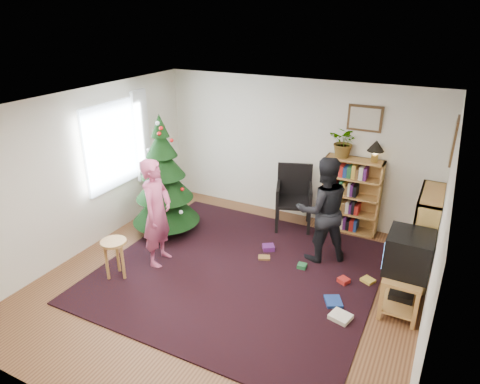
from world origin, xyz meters
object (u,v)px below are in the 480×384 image
at_px(picture_right, 454,141).
at_px(bookshelf_right, 424,235).
at_px(picture_back, 365,118).
at_px(potted_plant, 345,142).
at_px(tv_stand, 403,285).
at_px(person_by_chair, 323,210).
at_px(bookshelf_back, 351,195).
at_px(person_standing, 157,213).
at_px(table_lamp, 376,147).
at_px(christmas_tree, 164,185).
at_px(crt_tv, 409,253).
at_px(stool, 114,249).
at_px(armchair, 296,194).

distance_m(picture_right, bookshelf_right, 1.34).
relative_size(picture_back, potted_plant, 1.06).
distance_m(picture_back, bookshelf_right, 2.05).
distance_m(tv_stand, person_by_chair, 1.53).
height_order(picture_right, bookshelf_back, picture_right).
distance_m(picture_back, bookshelf_back, 1.29).
bearing_deg(person_by_chair, potted_plant, -122.81).
relative_size(person_standing, table_lamp, 4.61).
bearing_deg(christmas_tree, crt_tv, -4.45).
bearing_deg(picture_back, christmas_tree, -150.30).
bearing_deg(person_by_chair, stool, 2.42).
bearing_deg(armchair, bookshelf_right, -37.56).
xyz_separation_m(christmas_tree, stool, (0.18, -1.46, -0.40)).
bearing_deg(person_standing, tv_stand, -90.47).
height_order(stool, person_standing, person_standing).
bearing_deg(crt_tv, stool, -162.71).
distance_m(person_standing, potted_plant, 3.21).
xyz_separation_m(armchair, person_by_chair, (0.72, -0.88, 0.23)).
relative_size(picture_back, bookshelf_right, 0.42).
bearing_deg(christmas_tree, stool, -82.89).
bearing_deg(crt_tv, bookshelf_back, 122.14).
relative_size(bookshelf_right, person_by_chair, 0.79).
xyz_separation_m(picture_right, armchair, (-2.27, 0.35, -1.35)).
bearing_deg(christmas_tree, person_standing, -60.01).
relative_size(bookshelf_back, armchair, 1.19).
xyz_separation_m(stool, person_by_chair, (2.43, 1.81, 0.36)).
distance_m(potted_plant, table_lamp, 0.50).
relative_size(stool, potted_plant, 1.15).
xyz_separation_m(christmas_tree, bookshelf_back, (2.78, 1.48, -0.19)).
height_order(bookshelf_right, crt_tv, bookshelf_right).
bearing_deg(tv_stand, picture_back, 119.16).
relative_size(picture_right, bookshelf_back, 0.46).
bearing_deg(potted_plant, stool, -129.18).
xyz_separation_m(person_by_chair, table_lamp, (0.47, 1.13, 0.72)).
distance_m(picture_right, person_standing, 4.21).
bearing_deg(person_standing, stool, 144.41).
xyz_separation_m(tv_stand, potted_plant, (-1.32, 1.78, 1.24)).
bearing_deg(tv_stand, bookshelf_right, 81.95).
distance_m(picture_back, person_standing, 3.58).
distance_m(crt_tv, armchair, 2.54).
relative_size(christmas_tree, potted_plant, 3.97).
xyz_separation_m(christmas_tree, person_standing, (0.49, -0.84, -0.03)).
distance_m(person_standing, table_lamp, 3.55).
bearing_deg(picture_right, stool, -149.40).
xyz_separation_m(bookshelf_right, person_standing, (-3.54, -1.39, 0.16)).
distance_m(tv_stand, crt_tv, 0.48).
bearing_deg(bookshelf_right, picture_back, 48.04).
bearing_deg(armchair, crt_tv, -57.03).
bearing_deg(armchair, christmas_tree, -166.34).
relative_size(bookshelf_right, potted_plant, 2.51).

